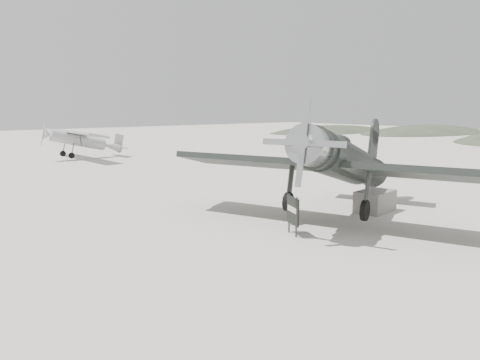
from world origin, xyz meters
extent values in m
plane|color=#B0AC9C|center=(0.00, 0.00, 0.00)|extent=(160.00, 160.00, 0.00)
ellipsoid|color=#303A2A|center=(60.00, 28.00, 0.00)|extent=(36.00, 18.00, 6.00)
ellipsoid|color=#303A2A|center=(50.00, 40.00, 0.00)|extent=(32.00, 16.00, 5.20)
cylinder|color=black|center=(0.83, -1.94, 2.34)|extent=(5.03, 3.12, 1.53)
cone|color=black|center=(4.20, -0.67, 2.39)|extent=(3.15, 2.33, 1.42)
cylinder|color=#B6B8BB|center=(-2.28, -3.12, 2.34)|extent=(1.40, 1.61, 1.35)
cone|color=#B6B8BB|center=(-2.89, -3.35, 2.34)|extent=(0.57, 0.71, 0.61)
cube|color=#B6B8BB|center=(-2.82, -3.32, 2.34)|extent=(0.13, 0.21, 2.84)
ellipsoid|color=black|center=(0.63, -2.02, 3.01)|extent=(1.38, 1.12, 0.50)
cube|color=black|center=(0.12, -2.21, 1.95)|extent=(6.77, 13.05, 0.24)
cube|color=black|center=(5.02, -0.36, 2.44)|extent=(2.74, 4.71, 0.11)
cube|color=black|center=(5.17, -0.31, 3.37)|extent=(1.26, 0.56, 1.96)
cylinder|color=black|center=(0.23, -3.75, 0.46)|extent=(0.76, 0.43, 0.74)
cylinder|color=black|center=(-0.81, -0.99, 0.46)|extent=(0.76, 0.43, 0.74)
cylinder|color=#333333|center=(0.23, -3.75, 1.19)|extent=(0.15, 0.15, 1.53)
cylinder|color=#333333|center=(-0.81, -0.99, 1.19)|extent=(0.15, 0.15, 1.53)
cylinder|color=black|center=(5.27, -0.27, 1.92)|extent=(0.26, 0.17, 0.24)
cylinder|color=#9EA0A3|center=(0.54, 25.84, 1.60)|extent=(4.65, 1.11, 0.98)
cone|color=#9EA0A3|center=(3.65, 25.93, 1.60)|extent=(1.63, 0.94, 0.89)
cone|color=#9EA0A3|center=(-2.04, 25.76, 1.60)|extent=(0.56, 0.94, 0.92)
cube|color=#9EA0A3|center=(-2.39, 25.75, 1.60)|extent=(0.05, 0.13, 1.96)
cube|color=#9EA0A3|center=(0.18, 25.83, 2.15)|extent=(1.98, 9.83, 0.16)
cube|color=#9EA0A3|center=(4.10, 25.94, 1.64)|extent=(0.89, 3.05, 0.07)
cube|color=#9EA0A3|center=(4.18, 25.94, 2.22)|extent=(0.80, 0.09, 1.16)
cylinder|color=black|center=(-0.14, 24.84, 0.25)|extent=(0.50, 0.14, 0.50)
cylinder|color=black|center=(-0.20, 26.79, 0.25)|extent=(0.50, 0.14, 0.50)
cylinder|color=#333333|center=(-0.14, 24.84, 0.75)|extent=(0.08, 0.08, 1.07)
cylinder|color=#333333|center=(-0.20, 26.79, 0.75)|extent=(0.08, 0.08, 1.07)
cylinder|color=black|center=(4.27, 25.95, 1.33)|extent=(0.16, 0.07, 0.16)
cube|color=slate|center=(3.14, -2.00, 0.45)|extent=(1.96, 1.40, 0.90)
cylinder|color=#333333|center=(-2.33, -2.69, 0.70)|extent=(0.08, 0.08, 1.40)
cylinder|color=#333333|center=(-2.08, -2.10, 0.70)|extent=(0.08, 0.08, 1.40)
cube|color=black|center=(-2.20, -2.40, 0.86)|extent=(0.43, 0.92, 0.97)
cube|color=beige|center=(-2.24, -2.38, 0.91)|extent=(0.30, 0.70, 0.19)
camera|label=1|loc=(-13.57, -13.60, 4.46)|focal=35.00mm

